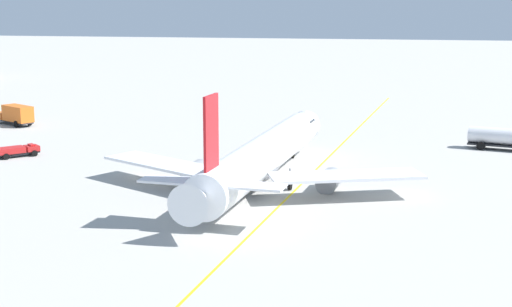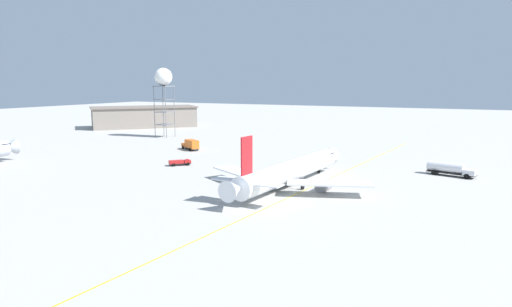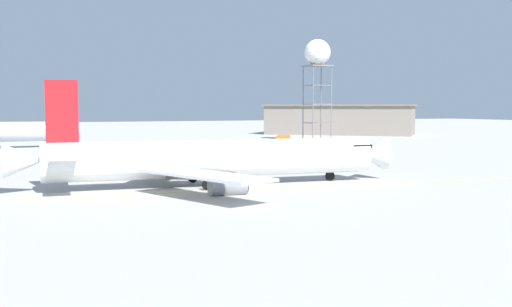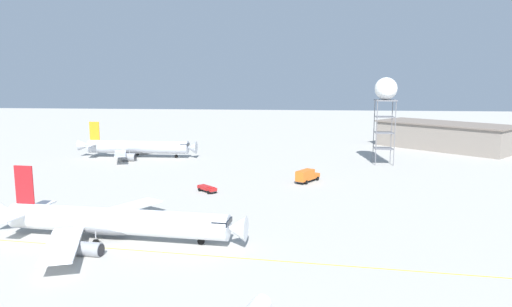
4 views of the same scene
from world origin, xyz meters
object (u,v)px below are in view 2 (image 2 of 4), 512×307
at_px(ops_pickup_truck, 180,162).
at_px(radar_tower, 163,79).
at_px(catering_truck_truck, 191,144).
at_px(fuel_tanker_truck, 450,169).
at_px(airliner_main, 290,172).

height_order(ops_pickup_truck, radar_tower, radar_tower).
relative_size(catering_truck_truck, radar_tower, 0.32).
relative_size(fuel_tanker_truck, radar_tower, 0.40).
distance_m(catering_truck_truck, radar_tower, 40.38).
distance_m(airliner_main, catering_truck_truck, 53.87).
bearing_deg(catering_truck_truck, airliner_main, 176.42).
bearing_deg(radar_tower, ops_pickup_truck, 131.17).
height_order(airliner_main, catering_truck_truck, airliner_main).
distance_m(airliner_main, ops_pickup_truck, 33.33).
bearing_deg(fuel_tanker_truck, catering_truck_truck, -171.56).
distance_m(fuel_tanker_truck, radar_tower, 104.79).
bearing_deg(fuel_tanker_truck, radar_tower, 177.13).
xyz_separation_m(ops_pickup_truck, catering_truck_truck, (12.09, -22.22, 0.86)).
bearing_deg(airliner_main, catering_truck_truck, 60.40).
bearing_deg(ops_pickup_truck, fuel_tanker_truck, -31.20).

